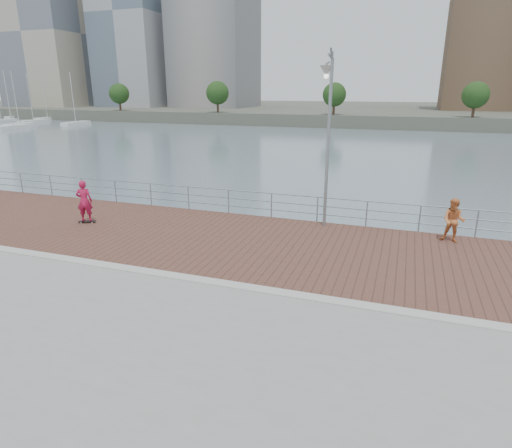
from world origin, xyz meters
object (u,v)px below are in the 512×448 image
(skateboarder, at_px, (84,201))
(street_lamp, at_px, (328,111))
(guardrail, at_px, (294,204))
(bystander, at_px, (453,221))

(skateboarder, bearing_deg, street_lamp, 171.02)
(street_lamp, bearing_deg, guardrail, 145.51)
(guardrail, bearing_deg, bystander, -7.77)
(guardrail, relative_size, street_lamp, 5.92)
(street_lamp, xyz_separation_m, skateboarder, (-9.63, -2.44, -3.71))
(street_lamp, xyz_separation_m, bystander, (4.83, 0.13, -3.84))
(street_lamp, height_order, skateboarder, street_lamp)
(guardrail, height_order, street_lamp, street_lamp)
(street_lamp, bearing_deg, bystander, 1.52)
(guardrail, height_order, bystander, bystander)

